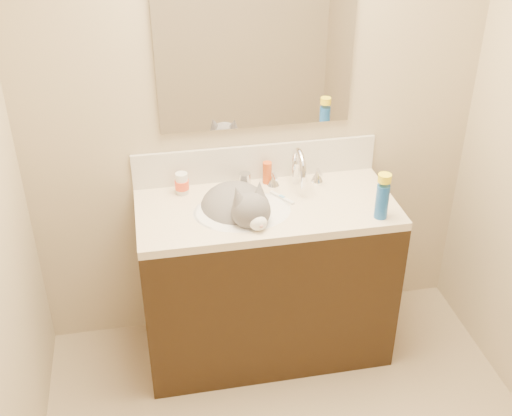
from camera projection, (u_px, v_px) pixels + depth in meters
name	position (u px, v px, depth m)	size (l,w,h in m)	color
room_shell	(339.00, 189.00, 1.81)	(2.24, 2.54, 2.52)	tan
vanity_cabinet	(266.00, 282.00, 3.19)	(1.20, 0.55, 0.82)	black
counter_slab	(267.00, 209.00, 2.97)	(1.20, 0.55, 0.04)	beige
basin	(242.00, 224.00, 2.95)	(0.45, 0.36, 0.14)	white
faucet	(298.00, 171.00, 3.06)	(0.28, 0.20, 0.21)	silver
cat	(239.00, 211.00, 2.94)	(0.45, 0.50, 0.35)	#595659
backsplash	(256.00, 162.00, 3.13)	(1.20, 0.02, 0.18)	beige
mirror	(256.00, 43.00, 2.83)	(0.90, 0.02, 0.80)	white
pill_bottle	(182.00, 183.00, 3.02)	(0.06, 0.06, 0.11)	white
pill_label	(182.00, 185.00, 3.03)	(0.07, 0.07, 0.04)	#F54C28
silver_jar	(245.00, 179.00, 3.10)	(0.06, 0.06, 0.07)	#B7B7BC
amber_bottle	(267.00, 173.00, 3.11)	(0.04, 0.04, 0.11)	#C84A17
toothbrush	(282.00, 198.00, 3.00)	(0.02, 0.15, 0.01)	white
toothbrush_head	(282.00, 197.00, 3.00)	(0.01, 0.03, 0.01)	#6EB5EA
spray_can	(382.00, 202.00, 2.83)	(0.06, 0.06, 0.16)	#1853AD
spray_cap	(385.00, 178.00, 2.77)	(0.06, 0.06, 0.04)	yellow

